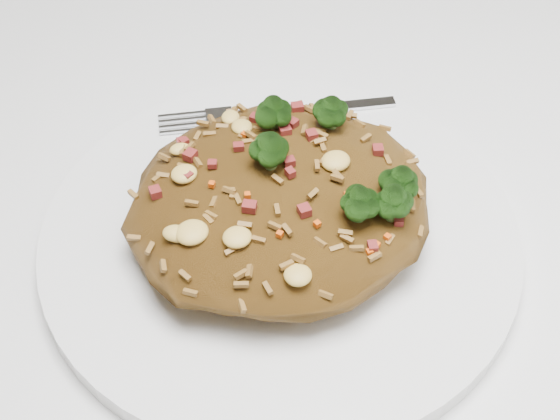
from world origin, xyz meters
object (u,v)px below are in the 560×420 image
object	(u,v)px
fried_rice	(282,192)
fork	(290,112)
dining_table	(323,231)
plate	(280,235)

from	to	relation	value
fried_rice	fork	world-z (taller)	fried_rice
dining_table	fork	size ratio (longest dim) A/B	7.56
dining_table	fried_rice	bearing A→B (deg)	-136.65
fried_rice	fork	bearing A→B (deg)	60.08
dining_table	fork	bearing A→B (deg)	124.51
fork	plate	bearing A→B (deg)	-102.52
dining_table	fried_rice	distance (m)	0.16
plate	fork	xyz separation A→B (m)	(0.05, 0.09, 0.01)
dining_table	plate	size ratio (longest dim) A/B	4.24
fried_rice	fork	distance (m)	0.11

